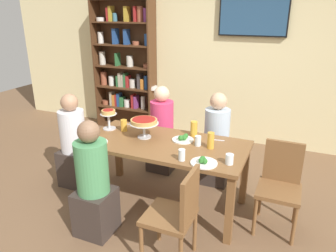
% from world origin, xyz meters
% --- Properties ---
extents(ground_plane, '(12.00, 12.00, 0.00)m').
position_xyz_m(ground_plane, '(0.00, 0.00, 0.00)').
color(ground_plane, brown).
extents(rear_partition, '(8.00, 0.12, 2.80)m').
position_xyz_m(rear_partition, '(0.00, 2.20, 1.40)').
color(rear_partition, beige).
rests_on(rear_partition, ground_plane).
extents(dining_table, '(1.72, 0.83, 0.74)m').
position_xyz_m(dining_table, '(0.00, 0.00, 0.65)').
color(dining_table, brown).
rests_on(dining_table, ground_plane).
extents(bookshelf, '(1.17, 0.30, 2.21)m').
position_xyz_m(bookshelf, '(-1.63, 2.01, 1.11)').
color(bookshelf, '#4C2D19').
rests_on(bookshelf, ground_plane).
extents(television, '(0.98, 0.05, 0.58)m').
position_xyz_m(television, '(0.47, 2.11, 1.97)').
color(television, black).
extents(diner_near_left, '(0.34, 0.34, 1.15)m').
position_xyz_m(diner_near_left, '(-0.41, -0.70, 0.49)').
color(diner_near_left, '#382D28').
rests_on(diner_near_left, ground_plane).
extents(diner_far_right, '(0.34, 0.34, 1.15)m').
position_xyz_m(diner_far_right, '(0.38, 0.70, 0.49)').
color(diner_far_right, '#382D28').
rests_on(diner_far_right, ground_plane).
extents(diner_head_west, '(0.34, 0.34, 1.15)m').
position_xyz_m(diner_head_west, '(-1.17, -0.03, 0.49)').
color(diner_head_west, '#382D28').
rests_on(diner_head_west, ground_plane).
extents(diner_far_left, '(0.34, 0.34, 1.15)m').
position_xyz_m(diner_far_left, '(-0.36, 0.75, 0.49)').
color(diner_far_left, '#382D28').
rests_on(diner_far_left, ground_plane).
extents(chair_near_right, '(0.40, 0.40, 0.87)m').
position_xyz_m(chair_near_right, '(0.44, -0.75, 0.49)').
color(chair_near_right, brown).
rests_on(chair_near_right, ground_plane).
extents(chair_head_east, '(0.40, 0.40, 0.87)m').
position_xyz_m(chair_head_east, '(1.18, 0.09, 0.49)').
color(chair_head_east, brown).
rests_on(chair_head_east, ground_plane).
extents(deep_dish_pizza_stand, '(0.32, 0.32, 0.21)m').
position_xyz_m(deep_dish_pizza_stand, '(-0.26, 0.04, 0.91)').
color(deep_dish_pizza_stand, silver).
rests_on(deep_dish_pizza_stand, dining_table).
extents(personal_pizza_stand, '(0.19, 0.19, 0.23)m').
position_xyz_m(personal_pizza_stand, '(-0.75, 0.12, 0.91)').
color(personal_pizza_stand, silver).
rests_on(personal_pizza_stand, dining_table).
extents(salad_plate_near_diner, '(0.23, 0.23, 0.07)m').
position_xyz_m(salad_plate_near_diner, '(0.16, 0.13, 0.76)').
color(salad_plate_near_diner, white).
rests_on(salad_plate_near_diner, dining_table).
extents(salad_plate_far_diner, '(0.24, 0.24, 0.06)m').
position_xyz_m(salad_plate_far_diner, '(-0.64, -0.30, 0.75)').
color(salad_plate_far_diner, white).
rests_on(salad_plate_far_diner, dining_table).
extents(salad_plate_spare, '(0.25, 0.25, 0.07)m').
position_xyz_m(salad_plate_spare, '(0.52, -0.31, 0.76)').
color(salad_plate_spare, white).
rests_on(salad_plate_spare, dining_table).
extents(beer_glass_amber_tall, '(0.07, 0.07, 0.13)m').
position_xyz_m(beer_glass_amber_tall, '(-0.56, 0.13, 0.81)').
color(beer_glass_amber_tall, gold).
rests_on(beer_glass_amber_tall, dining_table).
extents(beer_glass_amber_short, '(0.07, 0.07, 0.17)m').
position_xyz_m(beer_glass_amber_short, '(0.48, 0.05, 0.82)').
color(beer_glass_amber_short, gold).
rests_on(beer_glass_amber_short, dining_table).
extents(beer_glass_amber_spare, '(0.08, 0.08, 0.17)m').
position_xyz_m(beer_glass_amber_spare, '(0.22, 0.30, 0.82)').
color(beer_glass_amber_spare, gold).
rests_on(beer_glass_amber_spare, dining_table).
extents(water_glass_clear_near, '(0.06, 0.06, 0.11)m').
position_xyz_m(water_glass_clear_near, '(0.32, -0.32, 0.79)').
color(water_glass_clear_near, white).
rests_on(water_glass_clear_near, dining_table).
extents(water_glass_clear_far, '(0.07, 0.07, 0.10)m').
position_xyz_m(water_glass_clear_far, '(0.74, -0.22, 0.79)').
color(water_glass_clear_far, white).
rests_on(water_glass_clear_far, dining_table).
extents(water_glass_clear_spare, '(0.06, 0.06, 0.10)m').
position_xyz_m(water_glass_clear_spare, '(0.35, 0.06, 0.79)').
color(water_glass_clear_spare, white).
rests_on(water_glass_clear_spare, dining_table).
extents(cutlery_fork_near, '(0.18, 0.04, 0.00)m').
position_xyz_m(cutlery_fork_near, '(0.48, 0.27, 0.74)').
color(cutlery_fork_near, silver).
rests_on(cutlery_fork_near, dining_table).
extents(cutlery_knife_near, '(0.18, 0.04, 0.00)m').
position_xyz_m(cutlery_knife_near, '(-0.64, 0.34, 0.74)').
color(cutlery_knife_near, silver).
rests_on(cutlery_knife_near, dining_table).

